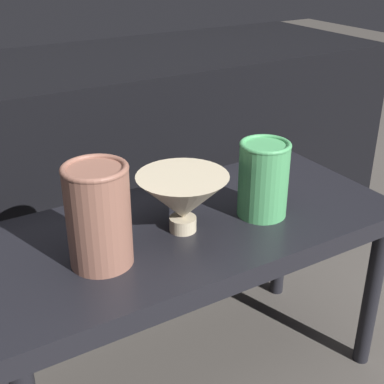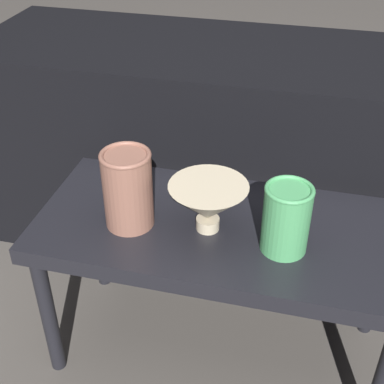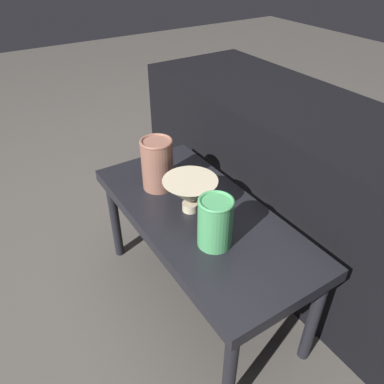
# 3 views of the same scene
# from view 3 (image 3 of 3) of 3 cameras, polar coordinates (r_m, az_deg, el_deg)

# --- Properties ---
(ground_plane) EXTENTS (8.00, 8.00, 0.00)m
(ground_plane) POSITION_cam_3_polar(r_m,az_deg,el_deg) (1.46, 1.07, -15.66)
(ground_plane) COLOR #4C4742
(table) EXTENTS (0.82, 0.38, 0.41)m
(table) POSITION_cam_3_polar(r_m,az_deg,el_deg) (1.20, 1.25, -4.81)
(table) COLOR black
(table) RESTS_ON ground_plane
(couch_backdrop) EXTENTS (1.63, 0.50, 0.62)m
(couch_backdrop) POSITION_cam_3_polar(r_m,az_deg,el_deg) (1.51, 17.09, 0.54)
(couch_backdrop) COLOR black
(couch_backdrop) RESTS_ON ground_plane
(bowl) EXTENTS (0.17, 0.17, 0.11)m
(bowl) POSITION_cam_3_polar(r_m,az_deg,el_deg) (1.14, -0.27, -0.03)
(bowl) COLOR #C1B293
(bowl) RESTS_ON table
(vase_textured_left) EXTENTS (0.11, 0.11, 0.18)m
(vase_textured_left) POSITION_cam_3_polar(r_m,az_deg,el_deg) (1.25, -5.30, 4.36)
(vase_textured_left) COLOR brown
(vase_textured_left) RESTS_ON table
(vase_colorful_right) EXTENTS (0.10, 0.10, 0.15)m
(vase_colorful_right) POSITION_cam_3_polar(r_m,az_deg,el_deg) (1.02, 3.56, -4.55)
(vase_colorful_right) COLOR #47995B
(vase_colorful_right) RESTS_ON table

